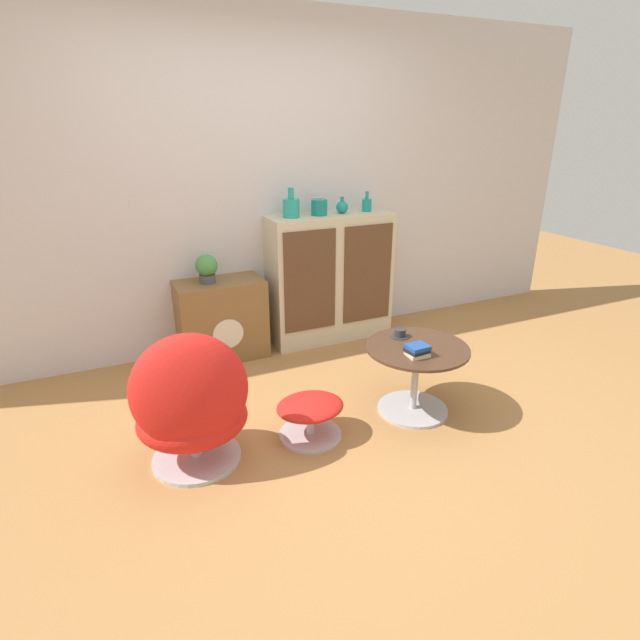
# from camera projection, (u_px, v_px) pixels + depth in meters

# --- Properties ---
(ground_plane) EXTENTS (12.00, 12.00, 0.00)m
(ground_plane) POSITION_uv_depth(u_px,v_px,m) (343.00, 442.00, 2.98)
(ground_plane) COLOR #A87542
(wall_back) EXTENTS (6.40, 0.06, 2.60)m
(wall_back) POSITION_uv_depth(u_px,v_px,m) (249.00, 188.00, 3.92)
(wall_back) COLOR silver
(wall_back) RESTS_ON ground_plane
(sideboard) EXTENTS (1.05, 0.37, 1.08)m
(sideboard) POSITION_uv_depth(u_px,v_px,m) (330.00, 278.00, 4.26)
(sideboard) COLOR beige
(sideboard) RESTS_ON ground_plane
(tv_console) EXTENTS (0.68, 0.38, 0.64)m
(tv_console) POSITION_uv_depth(u_px,v_px,m) (222.00, 320.00, 3.97)
(tv_console) COLOR brown
(tv_console) RESTS_ON ground_plane
(egg_chair) EXTENTS (0.67, 0.63, 0.82)m
(egg_chair) POSITION_uv_depth(u_px,v_px,m) (191.00, 407.00, 2.65)
(egg_chair) COLOR #B7B7BC
(egg_chair) RESTS_ON ground_plane
(ottoman) EXTENTS (0.41, 0.38, 0.25)m
(ottoman) POSITION_uv_depth(u_px,v_px,m) (310.00, 412.00, 2.98)
(ottoman) COLOR #B7B7BC
(ottoman) RESTS_ON ground_plane
(coffee_table) EXTENTS (0.65, 0.65, 0.46)m
(coffee_table) POSITION_uv_depth(u_px,v_px,m) (416.00, 371.00, 3.20)
(coffee_table) COLOR #B7B7BC
(coffee_table) RESTS_ON ground_plane
(vase_leftmost) EXTENTS (0.13, 0.13, 0.23)m
(vase_leftmost) POSITION_uv_depth(u_px,v_px,m) (291.00, 207.00, 3.90)
(vase_leftmost) COLOR teal
(vase_leftmost) RESTS_ON sideboard
(vase_inner_left) EXTENTS (0.13, 0.13, 0.13)m
(vase_inner_left) POSITION_uv_depth(u_px,v_px,m) (319.00, 207.00, 4.00)
(vase_inner_left) COLOR #147A75
(vase_inner_left) RESTS_ON sideboard
(vase_inner_right) EXTENTS (0.10, 0.10, 0.13)m
(vase_inner_right) POSITION_uv_depth(u_px,v_px,m) (342.00, 207.00, 4.08)
(vase_inner_right) COLOR teal
(vase_inner_right) RESTS_ON sideboard
(vase_rightmost) EXTENTS (0.08, 0.08, 0.16)m
(vase_rightmost) POSITION_uv_depth(u_px,v_px,m) (367.00, 204.00, 4.17)
(vase_rightmost) COLOR teal
(vase_rightmost) RESTS_ON sideboard
(potted_plant) EXTENTS (0.17, 0.17, 0.22)m
(potted_plant) POSITION_uv_depth(u_px,v_px,m) (207.00, 268.00, 3.78)
(potted_plant) COLOR #4C4C51
(potted_plant) RESTS_ON tv_console
(teacup) EXTENTS (0.12, 0.12, 0.06)m
(teacup) POSITION_uv_depth(u_px,v_px,m) (400.00, 334.00, 3.28)
(teacup) COLOR #2D2D33
(teacup) RESTS_ON coffee_table
(book_stack) EXTENTS (0.14, 0.13, 0.07)m
(book_stack) POSITION_uv_depth(u_px,v_px,m) (417.00, 350.00, 3.01)
(book_stack) COLOR beige
(book_stack) RESTS_ON coffee_table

